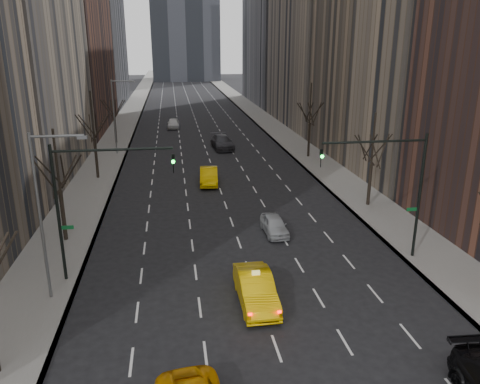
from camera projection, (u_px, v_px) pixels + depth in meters
name	position (u px, v px, depth m)	size (l,w,h in m)	color
sidewalk_left	(126.00, 122.00, 81.83)	(4.50, 320.00, 0.15)	slate
sidewalk_right	(263.00, 119.00, 85.22)	(4.50, 320.00, 0.15)	slate
tree_lw_b	(60.00, 191.00, 31.75)	(3.36, 3.50, 7.82)	black
tree_lw_c	(95.00, 140.00, 46.73)	(3.36, 3.50, 8.74)	black
tree_lw_d	(114.00, 118.00, 63.84)	(3.36, 3.50, 7.36)	black
tree_rw_b	(371.00, 164.00, 38.84)	(3.36, 3.50, 7.82)	black
tree_rw_c	(310.00, 124.00, 55.71)	(3.36, 3.50, 8.74)	black
traffic_mast_left	(87.00, 190.00, 25.95)	(6.69, 0.39, 8.00)	black
traffic_mast_right	(396.00, 177.00, 28.48)	(6.69, 0.39, 8.00)	black
streetlight_near	(45.00, 201.00, 23.79)	(2.83, 0.22, 9.00)	slate
streetlight_far	(117.00, 109.00, 56.78)	(2.83, 0.22, 9.00)	slate
taxi_sedan	(256.00, 289.00, 24.83)	(1.78, 5.11, 1.68)	#EDB804
silver_sedan_ahead	(274.00, 225.00, 34.03)	(1.57, 3.89, 1.33)	#ABAFB3
far_taxi	(209.00, 176.00, 46.02)	(1.70, 4.89, 1.61)	#F6C105
far_suv_grey	(222.00, 142.00, 61.35)	(2.43, 5.98, 1.74)	#333338
far_car_white	(173.00, 123.00, 76.15)	(1.88, 4.66, 1.59)	white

